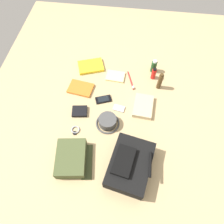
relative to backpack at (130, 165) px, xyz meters
The scene contains 16 objects.
ground_plane 0.42m from the backpack, 157.18° to the right, with size 2.64×2.02×0.02m, color tan.
backpack is the anchor object (origin of this frame).
toiletry_pouch 0.37m from the backpack, 90.34° to the right, with size 0.27×0.26×0.08m.
bucket_hat 0.35m from the backpack, 148.97° to the right, with size 0.17×0.17×0.07m.
shampoo_bottle 0.86m from the backpack, behind, with size 0.04×0.04×0.12m.
sunscreen_spray 0.78m from the backpack, behind, with size 0.04×0.04×0.11m.
cologne_bottle 0.70m from the backpack, 165.16° to the left, with size 0.04×0.04×0.16m.
paperback_novel 0.91m from the backpack, 154.13° to the right, with size 0.21×0.24×0.02m.
travel_guidebook 0.73m from the backpack, 143.03° to the right, with size 0.16×0.21×0.02m.
cell_phone 0.56m from the backpack, 154.18° to the right, with size 0.10×0.13×0.01m.
media_player 0.45m from the backpack, 165.37° to the right, with size 0.07×0.09×0.01m.
wristwatch 0.46m from the backpack, 118.19° to the right, with size 0.07×0.06×0.01m.
toothbrush 0.71m from the backpack, behind, with size 0.18×0.07×0.02m.
wallet 0.55m from the backpack, 132.58° to the right, with size 0.09×0.11×0.02m, color black.
notepad 0.76m from the backpack, 166.59° to the right, with size 0.11×0.15×0.02m, color beige.
folded_towel 0.48m from the backpack, behind, with size 0.20×0.14×0.04m, color #C6B289.
Camera 1 is at (0.75, 0.09, 1.33)m, focal length 32.90 mm.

